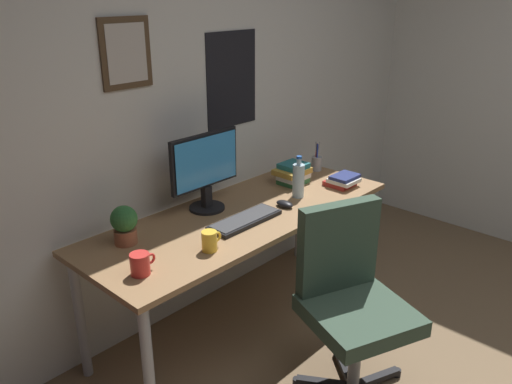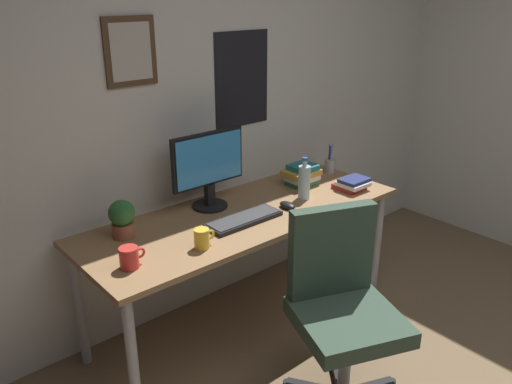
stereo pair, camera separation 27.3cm
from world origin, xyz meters
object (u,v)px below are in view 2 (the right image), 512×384
at_px(coffee_mug_near, 202,238).
at_px(book_stack_right, 302,175).
at_px(monitor, 208,167).
at_px(coffee_mug_far, 130,257).
at_px(keyboard, 244,219).
at_px(potted_plant, 122,218).
at_px(pen_cup, 330,165).
at_px(water_bottle, 304,182).
at_px(book_stack_left, 352,184).
at_px(computer_mouse, 288,205).
at_px(office_chair, 341,300).

bearing_deg(coffee_mug_near, book_stack_right, 16.39).
xyz_separation_m(monitor, coffee_mug_far, (-0.67, -0.32, -0.19)).
height_order(keyboard, potted_plant, potted_plant).
bearing_deg(keyboard, pen_cup, 13.61).
distance_m(monitor, water_bottle, 0.57).
distance_m(pen_cup, book_stack_right, 0.31).
height_order(book_stack_left, book_stack_right, book_stack_right).
bearing_deg(water_bottle, computer_mouse, -166.15).
bearing_deg(pen_cup, coffee_mug_near, -165.68).
relative_size(monitor, coffee_mug_near, 4.11).
bearing_deg(coffee_mug_far, book_stack_right, 9.78).
bearing_deg(pen_cup, book_stack_left, -113.62).
xyz_separation_m(office_chair, computer_mouse, (0.24, 0.61, 0.22)).
height_order(computer_mouse, potted_plant, potted_plant).
xyz_separation_m(water_bottle, book_stack_right, (0.16, 0.17, -0.04)).
height_order(potted_plant, book_stack_left, potted_plant).
bearing_deg(coffee_mug_near, potted_plant, 123.09).
xyz_separation_m(coffee_mug_near, potted_plant, (-0.23, 0.35, 0.06)).
relative_size(keyboard, book_stack_right, 2.01).
distance_m(coffee_mug_far, book_stack_right, 1.34).
height_order(potted_plant, pen_cup, pen_cup).
bearing_deg(water_bottle, pen_cup, 24.23).
xyz_separation_m(water_bottle, coffee_mug_far, (-1.16, -0.06, -0.06)).
bearing_deg(book_stack_right, water_bottle, -133.12).
bearing_deg(pen_cup, coffee_mug_far, -170.66).
xyz_separation_m(keyboard, computer_mouse, (0.30, -0.02, 0.01)).
bearing_deg(pen_cup, potted_plant, 178.90).
height_order(keyboard, coffee_mug_far, coffee_mug_far).
relative_size(computer_mouse, book_stack_left, 0.59).
bearing_deg(monitor, book_stack_right, -8.42).
bearing_deg(keyboard, book_stack_right, 16.47).
bearing_deg(monitor, water_bottle, -28.10).
bearing_deg(coffee_mug_far, office_chair, -38.34).
bearing_deg(coffee_mug_far, computer_mouse, 1.04).
height_order(monitor, book_stack_left, monitor).
xyz_separation_m(water_bottle, pen_cup, (0.46, 0.21, -0.05)).
xyz_separation_m(coffee_mug_far, pen_cup, (1.62, 0.27, 0.00)).
bearing_deg(potted_plant, monitor, 2.86).
height_order(office_chair, book_stack_left, office_chair).
height_order(keyboard, coffee_mug_near, coffee_mug_near).
bearing_deg(office_chair, book_stack_right, 55.28).
bearing_deg(coffee_mug_near, keyboard, 16.24).
relative_size(keyboard, coffee_mug_far, 3.48).
relative_size(coffee_mug_near, coffee_mug_far, 0.91).
xyz_separation_m(book_stack_left, book_stack_right, (-0.17, 0.26, 0.03)).
xyz_separation_m(pen_cup, book_stack_left, (-0.13, -0.30, -0.02)).
distance_m(potted_plant, book_stack_left, 1.41).
relative_size(office_chair, keyboard, 2.21).
height_order(monitor, water_bottle, monitor).
bearing_deg(potted_plant, coffee_mug_far, -112.29).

